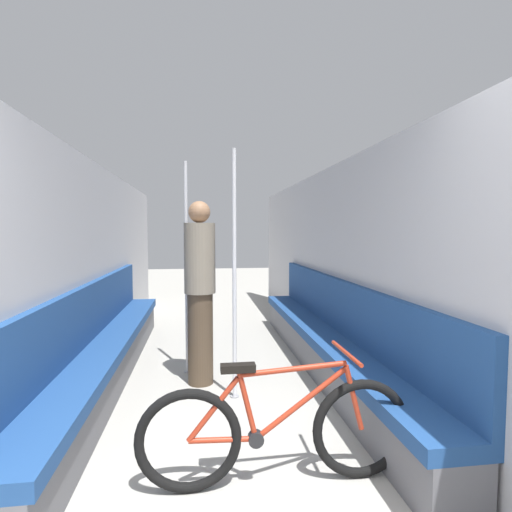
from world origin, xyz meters
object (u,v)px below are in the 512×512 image
object	(u,v)px
grab_pole_far	(234,278)
passenger_standing	(200,290)
bench_seat_row_right	(327,342)
bicycle	(277,431)
bench_seat_row_left	(105,351)
grab_pole_near	(187,271)

from	to	relation	value
grab_pole_far	passenger_standing	distance (m)	0.51
bench_seat_row_right	bicycle	distance (m)	1.98
bicycle	bench_seat_row_left	bearing A→B (deg)	109.91
bicycle	passenger_standing	world-z (taller)	passenger_standing
bench_seat_row_right	grab_pole_near	size ratio (longest dim) A/B	2.06
bench_seat_row_right	bicycle	world-z (taller)	bench_seat_row_right
grab_pole_near	grab_pole_far	bearing A→B (deg)	-57.97
bench_seat_row_left	grab_pole_far	bearing A→B (deg)	-22.25
bench_seat_row_right	passenger_standing	distance (m)	1.46
passenger_standing	bench_seat_row_right	bearing A→B (deg)	-121.68
bench_seat_row_left	passenger_standing	bearing A→B (deg)	-7.89
bench_seat_row_right	bicycle	bearing A→B (deg)	-116.23
bicycle	passenger_standing	xyz separation A→B (m)	(-0.44, 1.65, 0.60)
grab_pole_far	bench_seat_row_left	bearing A→B (deg)	157.75
bicycle	passenger_standing	bearing A→B (deg)	87.34
bench_seat_row_right	grab_pole_far	distance (m)	1.36
passenger_standing	grab_pole_near	bearing A→B (deg)	-14.55
bicycle	grab_pole_near	distance (m)	2.20
bench_seat_row_right	grab_pole_far	xyz separation A→B (m)	(-1.02, -0.50, 0.76)
bicycle	grab_pole_near	xyz separation A→B (m)	(-0.58, 1.98, 0.75)
bench_seat_row_left	grab_pole_near	xyz separation A→B (m)	(0.79, 0.20, 0.76)
grab_pole_far	grab_pole_near	bearing A→B (deg)	122.03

